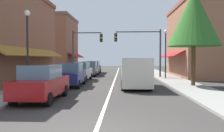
{
  "coord_description": "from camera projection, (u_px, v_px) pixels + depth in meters",
  "views": [
    {
      "loc": [
        0.76,
        -6.06,
        2.08
      ],
      "look_at": [
        -0.23,
        15.22,
        1.38
      ],
      "focal_mm": 36.19,
      "sensor_mm": 36.0,
      "label": 1
    }
  ],
  "objects": [
    {
      "name": "tree_right_near",
      "position": [
        194.0,
        18.0,
        16.39
      ],
      "size": [
        3.78,
        3.78,
        7.15
      ],
      "color": "#4C331E",
      "rests_on": "ground"
    },
    {
      "name": "storefront_left_block",
      "position": [
        2.0,
        35.0,
        18.43
      ],
      "size": [
        5.92,
        14.2,
        7.99
      ],
      "color": "brown",
      "rests_on": "ground"
    },
    {
      "name": "traffic_signal_mast_arm",
      "position": [
        143.0,
        45.0,
        24.11
      ],
      "size": [
        5.0,
        0.5,
        5.2
      ],
      "color": "#333333",
      "rests_on": "ground"
    },
    {
      "name": "lane_center_stripe",
      "position": [
        115.0,
        78.0,
        24.13
      ],
      "size": [
        0.14,
        52.0,
        0.01
      ],
      "primitive_type": "cube",
      "color": "silver",
      "rests_on": "ground"
    },
    {
      "name": "ground_plane",
      "position": [
        115.0,
        78.0,
        24.13
      ],
      "size": [
        80.0,
        80.0,
        0.0
      ],
      "primitive_type": "plane",
      "color": "#33302D"
    },
    {
      "name": "parked_car_nearest_left",
      "position": [
        42.0,
        83.0,
        11.16
      ],
      "size": [
        1.81,
        4.11,
        1.77
      ],
      "rotation": [
        0.0,
        0.0,
        -0.01
      ],
      "color": "maroon",
      "rests_on": "ground"
    },
    {
      "name": "storefront_far_left",
      "position": [
        59.0,
        45.0,
        34.39
      ],
      "size": [
        5.59,
        8.2,
        8.43
      ],
      "color": "brown",
      "rests_on": "ground"
    },
    {
      "name": "traffic_signal_left_corner",
      "position": [
        83.0,
        46.0,
        25.29
      ],
      "size": [
        3.43,
        0.5,
        5.23
      ],
      "color": "#333333",
      "rests_on": "ground"
    },
    {
      "name": "storefront_right_block",
      "position": [
        202.0,
        41.0,
        25.54
      ],
      "size": [
        7.27,
        10.2,
        8.12
      ],
      "color": "#8E5B42",
      "rests_on": "ground"
    },
    {
      "name": "parked_car_far_left",
      "position": [
        90.0,
        69.0,
        26.99
      ],
      "size": [
        1.79,
        4.1,
        1.77
      ],
      "rotation": [
        0.0,
        0.0,
        0.0
      ],
      "color": "#4C5156",
      "rests_on": "ground"
    },
    {
      "name": "van_in_lane",
      "position": [
        135.0,
        72.0,
        16.17
      ],
      "size": [
        2.04,
        5.2,
        2.12
      ],
      "rotation": [
        0.0,
        0.0,
        0.01
      ],
      "color": "beige",
      "rests_on": "ground"
    },
    {
      "name": "street_lamp_left_near",
      "position": [
        27.0,
        38.0,
        13.52
      ],
      "size": [
        0.36,
        0.36,
        4.99
      ],
      "color": "black",
      "rests_on": "ground"
    },
    {
      "name": "street_lamp_right_mid",
      "position": [
        166.0,
        46.0,
        22.58
      ],
      "size": [
        0.36,
        0.36,
        4.97
      ],
      "color": "black",
      "rests_on": "ground"
    },
    {
      "name": "sidewalk_right",
      "position": [
        167.0,
        78.0,
        23.87
      ],
      "size": [
        2.6,
        56.0,
        0.12
      ],
      "primitive_type": "cube",
      "color": "gray",
      "rests_on": "ground"
    },
    {
      "name": "parked_car_second_left",
      "position": [
        71.0,
        75.0,
        16.86
      ],
      "size": [
        1.85,
        4.14,
        1.77
      ],
      "rotation": [
        0.0,
        0.0,
        0.02
      ],
      "color": "navy",
      "rests_on": "ground"
    },
    {
      "name": "parked_car_distant_left",
      "position": [
        93.0,
        67.0,
        31.14
      ],
      "size": [
        1.8,
        4.11,
        1.77
      ],
      "rotation": [
        0.0,
        0.0,
        -0.0
      ],
      "color": "black",
      "rests_on": "ground"
    },
    {
      "name": "sidewalk_left",
      "position": [
        65.0,
        77.0,
        24.38
      ],
      "size": [
        2.6,
        56.0,
        0.12
      ],
      "primitive_type": "cube",
      "color": "gray",
      "rests_on": "ground"
    },
    {
      "name": "parked_car_third_left",
      "position": [
        80.0,
        71.0,
        21.37
      ],
      "size": [
        1.86,
        4.14,
        1.77
      ],
      "rotation": [
        0.0,
        0.0,
        -0.02
      ],
      "color": "#B7BABF",
      "rests_on": "ground"
    }
  ]
}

